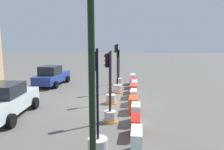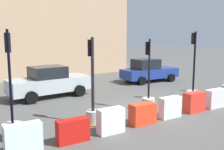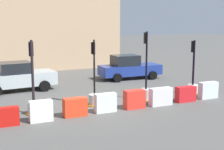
# 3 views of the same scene
# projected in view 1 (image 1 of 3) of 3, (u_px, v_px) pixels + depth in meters

# --- Properties ---
(ground_plane) EXTENTS (120.00, 120.00, 0.00)m
(ground_plane) POSITION_uv_depth(u_px,v_px,m) (112.00, 103.00, 13.39)
(ground_plane) COLOR #50504D
(traffic_light_0) EXTENTS (0.68, 0.68, 3.62)m
(traffic_light_0) POSITION_uv_depth(u_px,v_px,m) (98.00, 138.00, 7.34)
(traffic_light_0) COLOR #AFA7AB
(traffic_light_0) RESTS_ON ground_plane
(traffic_light_1) EXTENTS (0.73, 0.73, 3.37)m
(traffic_light_1) POSITION_uv_depth(u_px,v_px,m) (110.00, 107.00, 10.23)
(traffic_light_1) COLOR #B4B5AC
(traffic_light_1) RESTS_ON ground_plane
(traffic_light_2) EXTENTS (0.83, 0.83, 3.28)m
(traffic_light_2) POSITION_uv_depth(u_px,v_px,m) (111.00, 95.00, 13.33)
(traffic_light_2) COLOR #B7B6A3
(traffic_light_2) RESTS_ON ground_plane
(traffic_light_3) EXTENTS (0.97, 0.97, 3.64)m
(traffic_light_3) POSITION_uv_depth(u_px,v_px,m) (117.00, 86.00, 16.16)
(traffic_light_3) COLOR silver
(traffic_light_3) RESTS_ON ground_plane
(traffic_light_4) EXTENTS (0.80, 0.80, 3.09)m
(traffic_light_4) POSITION_uv_depth(u_px,v_px,m) (119.00, 78.00, 19.31)
(traffic_light_4) COLOR silver
(traffic_light_4) RESTS_ON ground_plane
(construction_barrier_0) EXTENTS (1.06, 0.42, 0.92)m
(construction_barrier_0) POSITION_uv_depth(u_px,v_px,m) (136.00, 142.00, 7.24)
(construction_barrier_0) COLOR silver
(construction_barrier_0) RESTS_ON ground_plane
(construction_barrier_1) EXTENTS (1.08, 0.41, 0.77)m
(construction_barrier_1) POSITION_uv_depth(u_px,v_px,m) (136.00, 126.00, 8.78)
(construction_barrier_1) COLOR red
(construction_barrier_1) RESTS_ON ground_plane
(construction_barrier_2) EXTENTS (0.98, 0.44, 0.90)m
(construction_barrier_2) POSITION_uv_depth(u_px,v_px,m) (136.00, 113.00, 10.19)
(construction_barrier_2) COLOR white
(construction_barrier_2) RESTS_ON ground_plane
(construction_barrier_3) EXTENTS (1.06, 0.52, 0.82)m
(construction_barrier_3) POSITION_uv_depth(u_px,v_px,m) (133.00, 104.00, 11.73)
(construction_barrier_3) COLOR red
(construction_barrier_3) RESTS_ON ground_plane
(construction_barrier_4) EXTENTS (1.02, 0.40, 0.89)m
(construction_barrier_4) POSITION_uv_depth(u_px,v_px,m) (133.00, 97.00, 13.18)
(construction_barrier_4) COLOR silver
(construction_barrier_4) RESTS_ON ground_plane
(construction_barrier_5) EXTENTS (1.02, 0.52, 0.90)m
(construction_barrier_5) POSITION_uv_depth(u_px,v_px,m) (133.00, 91.00, 14.68)
(construction_barrier_5) COLOR red
(construction_barrier_5) RESTS_ON ground_plane
(construction_barrier_6) EXTENTS (1.17, 0.46, 0.89)m
(construction_barrier_6) POSITION_uv_depth(u_px,v_px,m) (134.00, 87.00, 16.12)
(construction_barrier_6) COLOR silver
(construction_barrier_6) RESTS_ON ground_plane
(construction_barrier_7) EXTENTS (1.09, 0.48, 0.80)m
(construction_barrier_7) POSITION_uv_depth(u_px,v_px,m) (133.00, 83.00, 17.70)
(construction_barrier_7) COLOR red
(construction_barrier_7) RESTS_ON ground_plane
(construction_barrier_8) EXTENTS (1.09, 0.44, 0.90)m
(construction_barrier_8) POSITION_uv_depth(u_px,v_px,m) (133.00, 79.00, 19.25)
(construction_barrier_8) COLOR silver
(construction_barrier_8) RESTS_ON ground_plane
(car_silver_hatchback) EXTENTS (4.60, 2.32, 1.74)m
(car_silver_hatchback) POSITION_uv_depth(u_px,v_px,m) (5.00, 101.00, 10.88)
(car_silver_hatchback) COLOR #ADBBBD
(car_silver_hatchback) RESTS_ON ground_plane
(car_blue_estate) EXTENTS (4.52, 2.29, 1.73)m
(car_blue_estate) POSITION_uv_depth(u_px,v_px,m) (52.00, 76.00, 18.81)
(car_blue_estate) COLOR navy
(car_blue_estate) RESTS_ON ground_plane
(street_lamp_post) EXTENTS (0.36, 0.36, 7.12)m
(street_lamp_post) POSITION_uv_depth(u_px,v_px,m) (91.00, 33.00, 5.28)
(street_lamp_post) COLOR black
(street_lamp_post) RESTS_ON ground_plane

